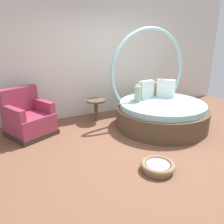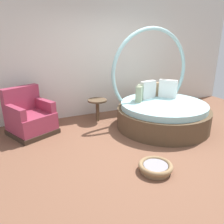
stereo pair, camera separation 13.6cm
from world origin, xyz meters
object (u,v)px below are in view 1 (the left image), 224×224
object	(u,v)px
round_daybed	(160,108)
side_table	(96,104)
red_armchair	(28,119)
pet_basket	(158,166)

from	to	relation	value
round_daybed	side_table	size ratio (longest dim) A/B	4.05
round_daybed	side_table	distance (m)	1.44
red_armchair	pet_basket	size ratio (longest dim) A/B	2.08
red_armchair	side_table	world-z (taller)	red_armchair
round_daybed	pet_basket	bearing A→B (deg)	-128.05
side_table	pet_basket	bearing A→B (deg)	-89.36
round_daybed	red_armchair	size ratio (longest dim) A/B	1.99
round_daybed	side_table	xyz separation A→B (m)	(-1.17, 0.84, 0.04)
pet_basket	side_table	size ratio (longest dim) A/B	0.98
round_daybed	pet_basket	distance (m)	1.89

